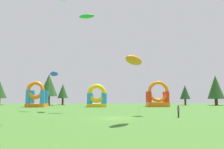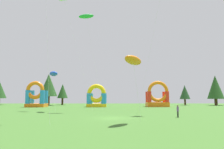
{
  "view_description": "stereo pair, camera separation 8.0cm",
  "coord_description": "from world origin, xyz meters",
  "px_view_note": "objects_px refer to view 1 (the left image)",
  "views": [
    {
      "loc": [
        -0.19,
        -27.73,
        2.64
      ],
      "look_at": [
        0.0,
        14.66,
        6.94
      ],
      "focal_mm": 35.23,
      "sensor_mm": 36.0,
      "label": 1
    },
    {
      "loc": [
        -0.11,
        -27.74,
        2.64
      ],
      "look_at": [
        0.0,
        14.66,
        6.94
      ],
      "focal_mm": 35.23,
      "sensor_mm": 36.0,
      "label": 2
    }
  ],
  "objects_px": {
    "kite_orange_parafoil": "(133,60)",
    "kite_green_parafoil": "(86,16)",
    "inflatable_orange_dome": "(96,99)",
    "kite_blue_parafoil": "(53,74)",
    "person_near_camera": "(177,110)",
    "inflatable_yellow_castle": "(157,98)",
    "inflatable_blue_arch": "(35,97)"
  },
  "relations": [
    {
      "from": "kite_orange_parafoil",
      "to": "kite_green_parafoil",
      "type": "xyz_separation_m",
      "value": [
        -6.86,
        17.05,
        11.03
      ]
    },
    {
      "from": "inflatable_orange_dome",
      "to": "kite_orange_parafoil",
      "type": "bearing_deg",
      "value": -80.34
    },
    {
      "from": "kite_blue_parafoil",
      "to": "person_near_camera",
      "type": "xyz_separation_m",
      "value": [
        18.93,
        -10.73,
        -5.79
      ]
    },
    {
      "from": "kite_blue_parafoil",
      "to": "inflatable_orange_dome",
      "type": "distance_m",
      "value": 20.65
    },
    {
      "from": "inflatable_yellow_castle",
      "to": "inflatable_blue_arch",
      "type": "height_order",
      "value": "inflatable_yellow_castle"
    },
    {
      "from": "inflatable_yellow_castle",
      "to": "kite_green_parafoil",
      "type": "bearing_deg",
      "value": -130.23
    },
    {
      "from": "kite_green_parafoil",
      "to": "inflatable_yellow_castle",
      "type": "xyz_separation_m",
      "value": [
        16.87,
        19.94,
        -14.95
      ]
    },
    {
      "from": "person_near_camera",
      "to": "inflatable_yellow_castle",
      "type": "xyz_separation_m",
      "value": [
        3.73,
        30.49,
        1.42
      ]
    },
    {
      "from": "kite_orange_parafoil",
      "to": "inflatable_yellow_castle",
      "type": "relative_size",
      "value": 1.01
    },
    {
      "from": "kite_orange_parafoil",
      "to": "person_near_camera",
      "type": "distance_m",
      "value": 10.5
    },
    {
      "from": "kite_blue_parafoil",
      "to": "inflatable_yellow_castle",
      "type": "relative_size",
      "value": 1.07
    },
    {
      "from": "kite_green_parafoil",
      "to": "inflatable_yellow_castle",
      "type": "height_order",
      "value": "kite_green_parafoil"
    },
    {
      "from": "kite_blue_parafoil",
      "to": "person_near_camera",
      "type": "distance_m",
      "value": 22.51
    },
    {
      "from": "person_near_camera",
      "to": "inflatable_blue_arch",
      "type": "xyz_separation_m",
      "value": [
        -28.14,
        28.96,
        1.59
      ]
    },
    {
      "from": "kite_orange_parafoil",
      "to": "kite_green_parafoil",
      "type": "bearing_deg",
      "value": 111.93
    },
    {
      "from": "kite_blue_parafoil",
      "to": "kite_green_parafoil",
      "type": "height_order",
      "value": "kite_green_parafoil"
    },
    {
      "from": "kite_green_parafoil",
      "to": "inflatable_orange_dome",
      "type": "distance_m",
      "value": 24.52
    },
    {
      "from": "inflatable_orange_dome",
      "to": "inflatable_yellow_castle",
      "type": "xyz_separation_m",
      "value": [
        16.18,
        0.7,
        0.22
      ]
    },
    {
      "from": "inflatable_yellow_castle",
      "to": "kite_orange_parafoil",
      "type": "bearing_deg",
      "value": -105.13
    },
    {
      "from": "kite_green_parafoil",
      "to": "inflatable_yellow_castle",
      "type": "relative_size",
      "value": 2.65
    },
    {
      "from": "kite_orange_parafoil",
      "to": "inflatable_yellow_castle",
      "type": "height_order",
      "value": "kite_orange_parafoil"
    },
    {
      "from": "inflatable_blue_arch",
      "to": "kite_green_parafoil",
      "type": "bearing_deg",
      "value": -50.83
    },
    {
      "from": "kite_green_parafoil",
      "to": "person_near_camera",
      "type": "relative_size",
      "value": 11.29
    },
    {
      "from": "inflatable_blue_arch",
      "to": "inflatable_orange_dome",
      "type": "bearing_deg",
      "value": 3.04
    },
    {
      "from": "kite_green_parafoil",
      "to": "inflatable_blue_arch",
      "type": "xyz_separation_m",
      "value": [
        -15.0,
        18.41,
        -14.79
      ]
    },
    {
      "from": "kite_green_parafoil",
      "to": "kite_orange_parafoil",
      "type": "bearing_deg",
      "value": -68.07
    },
    {
      "from": "kite_orange_parafoil",
      "to": "inflatable_orange_dome",
      "type": "height_order",
      "value": "kite_orange_parafoil"
    },
    {
      "from": "kite_blue_parafoil",
      "to": "inflatable_blue_arch",
      "type": "xyz_separation_m",
      "value": [
        -9.21,
        18.23,
        -4.2
      ]
    },
    {
      "from": "kite_orange_parafoil",
      "to": "kite_blue_parafoil",
      "type": "xyz_separation_m",
      "value": [
        -12.65,
        17.23,
        0.44
      ]
    },
    {
      "from": "kite_blue_parafoil",
      "to": "inflatable_yellow_castle",
      "type": "bearing_deg",
      "value": 41.09
    },
    {
      "from": "inflatable_blue_arch",
      "to": "kite_orange_parafoil",
      "type": "bearing_deg",
      "value": -58.34
    },
    {
      "from": "kite_orange_parafoil",
      "to": "kite_blue_parafoil",
      "type": "relative_size",
      "value": 0.94
    }
  ]
}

